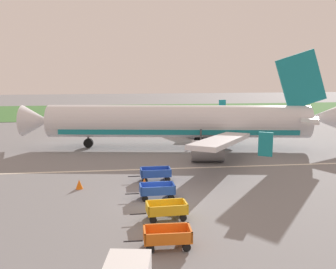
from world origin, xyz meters
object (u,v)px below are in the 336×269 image
airplane (187,122)px  baggage_cart_second_in_row (166,210)px  baggage_cart_fourth_in_row (155,174)px  baggage_cart_nearest (167,237)px  traffic_cone_near_plane (144,182)px  baggage_cart_third_in_row (157,190)px  traffic_cone_mid_apron (79,184)px

airplane → baggage_cart_second_in_row: 21.92m
baggage_cart_fourth_in_row → baggage_cart_nearest: bearing=-92.4°
baggage_cart_fourth_in_row → traffic_cone_near_plane: bearing=-122.7°
baggage_cart_second_in_row → baggage_cart_fourth_in_row: (0.08, 8.42, 0.00)m
baggage_cart_fourth_in_row → traffic_cone_near_plane: size_ratio=4.82×
baggage_cart_second_in_row → baggage_cart_third_in_row: size_ratio=1.01×
baggage_cart_nearest → baggage_cart_fourth_in_row: bearing=87.6°
baggage_cart_third_in_row → traffic_cone_mid_apron: (-5.80, 3.03, -0.23)m
baggage_cart_second_in_row → baggage_cart_third_in_row: (-0.22, 3.91, 0.00)m
baggage_cart_second_in_row → traffic_cone_near_plane: 6.87m
baggage_cart_nearest → baggage_cart_second_in_row: size_ratio=0.99×
baggage_cart_nearest → airplane: bearing=77.9°
airplane → traffic_cone_near_plane: (-5.89, -14.41, -2.68)m
baggage_cart_nearest → baggage_cart_second_in_row: same height
airplane → baggage_cart_third_in_row: (-5.16, -17.31, -2.45)m
traffic_cone_mid_apron → traffic_cone_near_plane: bearing=-1.5°
baggage_cart_third_in_row → traffic_cone_near_plane: baggage_cart_third_in_row is taller
baggage_cart_nearest → traffic_cone_mid_apron: (-5.58, 10.87, -0.23)m
baggage_cart_nearest → baggage_cart_second_in_row: (0.43, 3.93, 0.00)m
airplane → baggage_cart_third_in_row: bearing=-106.6°
airplane → baggage_cart_second_in_row: bearing=-103.1°
baggage_cart_second_in_row → baggage_cart_third_in_row: bearing=93.2°
baggage_cart_third_in_row → baggage_cart_fourth_in_row: 4.52m
airplane → baggage_cart_fourth_in_row: (-4.86, -12.80, -2.45)m
baggage_cart_nearest → baggage_cart_fourth_in_row: 12.36m
airplane → traffic_cone_mid_apron: airplane is taller
baggage_cart_nearest → baggage_cart_third_in_row: 7.84m
baggage_cart_third_in_row → baggage_cart_nearest: bearing=-91.6°
baggage_cart_third_in_row → baggage_cart_fourth_in_row: bearing=86.2°
baggage_cart_third_in_row → airplane: bearing=73.4°
baggage_cart_third_in_row → baggage_cart_fourth_in_row: (0.30, 4.51, 0.00)m
baggage_cart_second_in_row → baggage_cart_third_in_row: 3.91m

